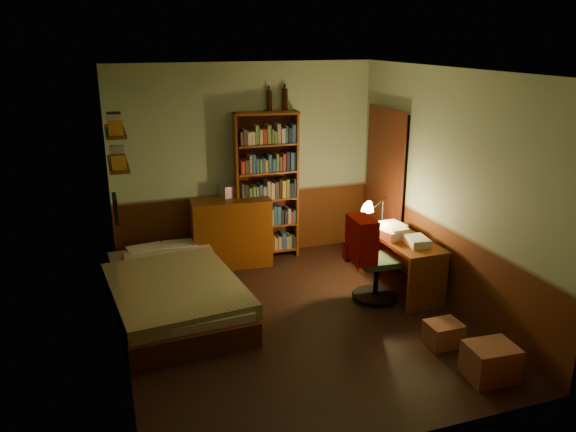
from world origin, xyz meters
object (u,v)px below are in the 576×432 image
object	(u,v)px
desk	(400,263)
cardboard_box_b	(443,334)
mini_stereo	(232,190)
desk_lamp	(383,209)
bed	(172,279)
office_chair	(377,263)
cardboard_box_a	(490,362)
dresser	(231,231)
bookshelf	(267,187)

from	to	relation	value
desk	cardboard_box_b	bearing A→B (deg)	-101.13
desk	cardboard_box_b	xyz separation A→B (m)	(-0.22, -1.27, -0.21)
mini_stereo	cardboard_box_b	distance (m)	3.28
desk_lamp	bed	bearing A→B (deg)	-166.08
office_chair	cardboard_box_b	bearing A→B (deg)	-78.70
desk	cardboard_box_a	distance (m)	1.91
desk_lamp	cardboard_box_a	distance (m)	2.35
dresser	office_chair	xyz separation A→B (m)	(1.33, -1.57, -0.01)
bookshelf	office_chair	xyz separation A→B (m)	(0.81, -1.65, -0.55)
cardboard_box_a	cardboard_box_b	bearing A→B (deg)	96.50
bookshelf	cardboard_box_b	size ratio (longest dim) A/B	5.98
desk	cardboard_box_b	size ratio (longest dim) A/B	3.71
bed	cardboard_box_a	world-z (taller)	bed
desk	bed	bearing A→B (deg)	170.70
dresser	office_chair	world-z (taller)	dresser
dresser	cardboard_box_a	world-z (taller)	dresser
bed	cardboard_box_b	distance (m)	2.93
dresser	bookshelf	world-z (taller)	bookshelf
dresser	cardboard_box_a	xyz separation A→B (m)	(1.57, -3.31, -0.29)
bed	mini_stereo	size ratio (longest dim) A/B	7.99
mini_stereo	cardboard_box_b	world-z (taller)	mini_stereo
bed	cardboard_box_b	bearing A→B (deg)	-37.89
desk_lamp	cardboard_box_b	xyz separation A→B (m)	(-0.14, -1.61, -0.80)
bed	desk_lamp	bearing A→B (deg)	-4.45
bed	cardboard_box_a	bearing A→B (deg)	-45.95
bed	cardboard_box_b	size ratio (longest dim) A/B	6.98
bed	office_chair	world-z (taller)	office_chair
office_chair	cardboard_box_b	world-z (taller)	office_chair
cardboard_box_a	cardboard_box_b	xyz separation A→B (m)	(-0.07, 0.62, -0.04)
cardboard_box_a	desk	bearing A→B (deg)	85.35
bookshelf	cardboard_box_a	distance (m)	3.65
mini_stereo	bookshelf	world-z (taller)	bookshelf
dresser	desk	distance (m)	2.23
bed	desk_lamp	world-z (taller)	desk_lamp
desk	cardboard_box_b	distance (m)	1.31
desk	office_chair	bearing A→B (deg)	-160.45
cardboard_box_a	dresser	bearing A→B (deg)	115.30
mini_stereo	cardboard_box_a	world-z (taller)	mini_stereo
dresser	mini_stereo	distance (m)	0.55
mini_stereo	desk	xyz separation A→B (m)	(1.66, -1.54, -0.65)
bed	desk	size ratio (longest dim) A/B	1.88
desk	cardboard_box_a	xyz separation A→B (m)	(-0.15, -1.89, -0.17)
dresser	bed	bearing A→B (deg)	-126.99
dresser	bookshelf	distance (m)	0.76
bookshelf	cardboard_box_b	bearing A→B (deg)	-64.46
cardboard_box_a	office_chair	bearing A→B (deg)	97.67
dresser	desk	world-z (taller)	dresser
dresser	office_chair	bearing A→B (deg)	-45.48
mini_stereo	desk	bearing A→B (deg)	-53.46
mini_stereo	bookshelf	distance (m)	0.47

